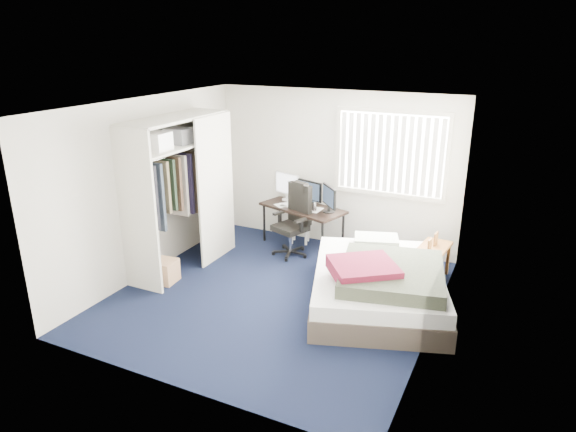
% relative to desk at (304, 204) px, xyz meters
% --- Properties ---
extents(ground, '(4.20, 4.20, 0.00)m').
position_rel_desk_xyz_m(ground, '(0.38, -1.75, -0.72)').
color(ground, black).
rests_on(ground, ground).
extents(room_shell, '(4.20, 4.20, 4.20)m').
position_rel_desk_xyz_m(room_shell, '(0.38, -1.75, 0.79)').
color(room_shell, silver).
rests_on(room_shell, ground).
extents(window_assembly, '(1.72, 0.09, 1.32)m').
position_rel_desk_xyz_m(window_assembly, '(1.28, 0.29, 0.88)').
color(window_assembly, white).
rests_on(window_assembly, ground).
extents(closet, '(0.64, 1.84, 2.22)m').
position_rel_desk_xyz_m(closet, '(-1.29, -1.49, 0.64)').
color(closet, beige).
rests_on(closet, ground).
extents(desk, '(1.49, 1.01, 1.13)m').
position_rel_desk_xyz_m(desk, '(0.00, 0.00, 0.00)').
color(desk, black).
rests_on(desk, ground).
extents(office_chair, '(0.69, 0.69, 1.15)m').
position_rel_desk_xyz_m(office_chair, '(-0.01, -0.36, -0.28)').
color(office_chair, black).
rests_on(office_chair, ground).
extents(footstool, '(0.37, 0.32, 0.27)m').
position_rel_desk_xyz_m(footstool, '(-0.11, 0.10, -0.51)').
color(footstool, white).
rests_on(footstool, ground).
extents(nightstand, '(0.45, 0.77, 0.68)m').
position_rel_desk_xyz_m(nightstand, '(2.13, -0.41, -0.28)').
color(nightstand, brown).
rests_on(nightstand, ground).
extents(bed, '(2.20, 2.54, 0.70)m').
position_rel_desk_xyz_m(bed, '(1.66, -1.38, -0.42)').
color(bed, '#3F352E').
rests_on(bed, ground).
extents(pine_box, '(0.45, 0.36, 0.32)m').
position_rel_desk_xyz_m(pine_box, '(-1.27, -2.06, -0.56)').
color(pine_box, '#AC7E56').
rests_on(pine_box, ground).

